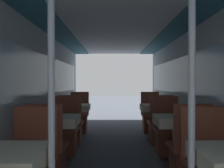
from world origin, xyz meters
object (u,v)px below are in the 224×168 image
at_px(dining_table_left_0, 3,166).
at_px(support_pole_right_0, 191,107).
at_px(chair_right_far_2, 150,120).
at_px(chair_right_far_1, 167,137).
at_px(dining_table_left_2, 74,110).
at_px(dining_table_left_1, 56,124).
at_px(chair_right_near_2, 159,129).
at_px(chair_left_far_1, 64,137).
at_px(dining_table_right_1, 175,124).
at_px(support_pole_left_0, 50,107).
at_px(chair_left_near_2, 70,130).
at_px(chair_left_far_2, 78,120).
at_px(chair_right_near_1, 187,158).
at_px(dining_table_right_2, 154,110).
at_px(chair_left_near_1, 46,158).

height_order(dining_table_left_0, support_pole_right_0, support_pole_right_0).
bearing_deg(chair_right_far_2, chair_right_far_1, 90.00).
height_order(dining_table_left_0, dining_table_left_2, same).
relative_size(dining_table_left_1, chair_right_near_2, 0.74).
height_order(chair_left_far_1, chair_right_far_1, same).
xyz_separation_m(chair_left_far_1, chair_right_near_2, (1.78, 0.66, 0.00)).
xyz_separation_m(dining_table_left_0, chair_left_far_1, (0.00, 2.41, -0.32)).
bearing_deg(dining_table_left_2, support_pole_right_0, -68.79).
distance_m(support_pole_right_0, dining_table_right_1, 1.92).
height_order(support_pole_left_0, chair_left_near_2, support_pole_left_0).
distance_m(support_pole_right_0, chair_right_near_2, 3.19).
bearing_deg(dining_table_left_2, chair_right_far_2, 18.14).
height_order(dining_table_left_0, chair_right_near_2, chair_right_near_2).
relative_size(chair_left_far_2, dining_table_right_1, 1.34).
bearing_deg(chair_right_far_1, chair_left_near_2, -20.49).
xyz_separation_m(dining_table_left_1, dining_table_left_2, (0.00, 1.83, 0.00)).
bearing_deg(chair_right_far_2, chair_left_near_2, 33.24).
bearing_deg(chair_left_near_2, chair_left_far_1, -90.00).
height_order(dining_table_left_0, chair_right_far_2, chair_right_far_2).
distance_m(chair_left_near_2, chair_left_far_2, 1.16).
xyz_separation_m(support_pole_left_0, chair_right_near_1, (1.42, 1.25, -0.77)).
distance_m(chair_left_far_1, chair_right_near_2, 1.90).
xyz_separation_m(dining_table_left_0, chair_right_near_2, (1.78, 3.07, -0.32)).
height_order(support_pole_left_0, dining_table_right_1, support_pole_left_0).
bearing_deg(chair_right_near_2, dining_table_right_1, -90.00).
bearing_deg(chair_left_far_2, chair_right_near_2, 146.76).
bearing_deg(dining_table_right_1, dining_table_left_2, 134.18).
bearing_deg(chair_right_far_1, dining_table_left_2, -35.05).
bearing_deg(dining_table_left_1, dining_table_left_2, 90.00).
bearing_deg(dining_table_right_1, chair_right_near_2, 90.00).
height_order(dining_table_right_2, chair_right_near_2, chair_right_near_2).
relative_size(dining_table_left_1, chair_left_far_2, 0.74).
relative_size(support_pole_left_0, chair_left_near_1, 2.15).
bearing_deg(chair_left_far_2, chair_left_near_2, 90.00).
bearing_deg(dining_table_left_0, chair_right_far_2, 67.26).
relative_size(dining_table_left_0, support_pole_left_0, 0.35).
relative_size(dining_table_left_2, chair_right_far_2, 0.74).
bearing_deg(dining_table_right_1, chair_left_near_2, 144.95).
relative_size(dining_table_right_1, dining_table_right_2, 1.00).
bearing_deg(chair_left_near_1, chair_left_far_2, 90.00).
bearing_deg(support_pole_left_0, chair_right_near_1, 41.28).
bearing_deg(chair_left_far_2, dining_table_left_0, 90.00).
height_order(dining_table_left_2, chair_left_far_2, chair_left_far_2).
height_order(support_pole_left_0, chair_left_near_1, support_pole_left_0).
bearing_deg(chair_right_far_2, dining_table_left_2, 18.14).
relative_size(dining_table_left_0, chair_left_far_1, 0.74).
bearing_deg(chair_right_far_1, chair_left_far_1, 0.00).
bearing_deg(chair_left_near_1, chair_right_near_1, 0.00).
distance_m(chair_left_far_2, support_pole_right_0, 4.54).
bearing_deg(support_pole_left_0, chair_left_far_1, 98.43).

